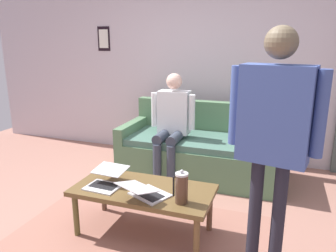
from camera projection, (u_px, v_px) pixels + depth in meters
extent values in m
plane|color=#9D6C5D|center=(138.00, 233.00, 2.85)|extent=(7.68, 7.68, 0.00)
cube|color=#986354|center=(139.00, 238.00, 2.77)|extent=(2.20, 1.47, 0.01)
cube|color=#C2B6C1|center=(202.00, 63.00, 4.51)|extent=(7.04, 0.10, 2.70)
cube|color=black|center=(104.00, 39.00, 4.87)|extent=(0.20, 0.02, 0.36)
cube|color=silver|center=(104.00, 39.00, 4.86)|extent=(0.15, 0.00, 0.27)
cube|color=#527653|center=(202.00, 159.00, 4.05)|extent=(2.00, 0.90, 0.42)
cube|color=#466B5D|center=(202.00, 141.00, 3.97)|extent=(1.76, 0.82, 0.08)
cube|color=#527653|center=(209.00, 118.00, 4.29)|extent=(2.00, 0.14, 0.46)
cube|color=#527653|center=(283.00, 143.00, 3.67)|extent=(0.12, 0.90, 0.20)
cube|color=#527653|center=(133.00, 129.00, 4.28)|extent=(0.12, 0.90, 0.20)
cube|color=brown|center=(143.00, 190.00, 2.76)|extent=(1.19, 0.58, 0.04)
cylinder|color=brown|center=(197.00, 240.00, 2.43)|extent=(0.05, 0.05, 0.39)
cylinder|color=brown|center=(76.00, 215.00, 2.78)|extent=(0.05, 0.05, 0.39)
cylinder|color=brown|center=(210.00, 210.00, 2.85)|extent=(0.05, 0.05, 0.39)
cylinder|color=brown|center=(104.00, 192.00, 3.20)|extent=(0.05, 0.05, 0.39)
cube|color=silver|center=(103.00, 187.00, 2.76)|extent=(0.30, 0.24, 0.01)
cube|color=black|center=(104.00, 185.00, 2.78)|extent=(0.25, 0.15, 0.00)
cube|color=silver|center=(110.00, 169.00, 2.85)|extent=(0.30, 0.23, 0.03)
cube|color=white|center=(110.00, 169.00, 2.85)|extent=(0.27, 0.21, 0.03)
cube|color=silver|center=(150.00, 194.00, 2.63)|extent=(0.37, 0.34, 0.01)
cube|color=black|center=(148.00, 194.00, 2.61)|extent=(0.28, 0.23, 0.00)
cube|color=silver|center=(136.00, 187.00, 2.50)|extent=(0.36, 0.32, 0.06)
cube|color=white|center=(137.00, 187.00, 2.50)|extent=(0.32, 0.29, 0.05)
cylinder|color=#4C3323|center=(182.00, 189.00, 2.48)|extent=(0.10, 0.10, 0.23)
cylinder|color=#B7B7BC|center=(182.00, 174.00, 2.45)|extent=(0.10, 0.10, 0.02)
sphere|color=#B2B2B7|center=(182.00, 171.00, 2.44)|extent=(0.03, 0.03, 0.03)
cube|color=black|center=(174.00, 186.00, 2.50)|extent=(0.01, 0.01, 0.16)
cylinder|color=#21202C|center=(277.00, 224.00, 2.20)|extent=(0.09, 0.09, 0.88)
cylinder|color=#21202C|center=(254.00, 217.00, 2.27)|extent=(0.09, 0.09, 0.88)
cube|color=#3B4F8E|center=(275.00, 115.00, 2.04)|extent=(0.47, 0.28, 0.63)
cylinder|color=#3B4F8E|center=(320.00, 114.00, 1.90)|extent=(0.09, 0.09, 0.53)
cylinder|color=#3B4F8E|center=(236.00, 106.00, 2.16)|extent=(0.09, 0.09, 0.53)
sphere|color=brown|center=(281.00, 42.00, 1.93)|extent=(0.20, 0.20, 0.20)
cylinder|color=#353D4B|center=(171.00, 167.00, 3.70)|extent=(0.10, 0.10, 0.50)
cylinder|color=#353D4B|center=(157.00, 165.00, 3.76)|extent=(0.10, 0.10, 0.50)
cylinder|color=#353D4B|center=(176.00, 137.00, 3.79)|extent=(0.12, 0.40, 0.12)
cylinder|color=#353D4B|center=(162.00, 136.00, 3.85)|extent=(0.12, 0.40, 0.12)
cube|color=silver|center=(174.00, 112.00, 3.92)|extent=(0.37, 0.20, 0.52)
cylinder|color=silver|center=(192.00, 112.00, 3.79)|extent=(0.08, 0.08, 0.42)
cylinder|color=silver|center=(154.00, 110.00, 3.94)|extent=(0.08, 0.08, 0.42)
sphere|color=beige|center=(174.00, 81.00, 3.82)|extent=(0.19, 0.19, 0.19)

